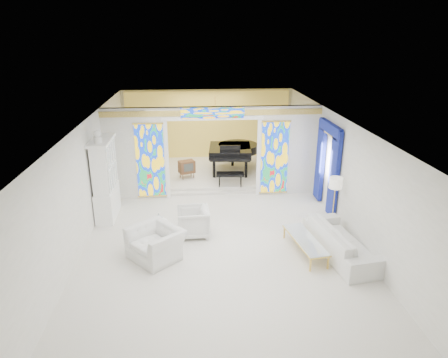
{
  "coord_description": "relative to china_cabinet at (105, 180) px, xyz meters",
  "views": [
    {
      "loc": [
        -0.64,
        -10.51,
        5.21
      ],
      "look_at": [
        0.22,
        0.2,
        1.23
      ],
      "focal_mm": 32.0,
      "sensor_mm": 36.0,
      "label": 1
    }
  ],
  "objects": [
    {
      "name": "sofa",
      "position": [
        6.17,
        -2.69,
        -0.8
      ],
      "size": [
        1.36,
        2.64,
        0.74
      ],
      "primitive_type": "imported",
      "rotation": [
        0.0,
        0.0,
        1.72
      ],
      "color": "white",
      "rests_on": "floor"
    },
    {
      "name": "wall_left",
      "position": [
        -0.28,
        -0.6,
        0.33
      ],
      "size": [
        0.02,
        12.0,
        3.0
      ],
      "primitive_type": "cube",
      "color": "white",
      "rests_on": "floor"
    },
    {
      "name": "floor",
      "position": [
        3.22,
        -0.6,
        -1.17
      ],
      "size": [
        12.0,
        12.0,
        0.0
      ],
      "primitive_type": "plane",
      "color": "silver",
      "rests_on": "ground"
    },
    {
      "name": "china_cabinet",
      "position": [
        0.0,
        0.0,
        0.0
      ],
      "size": [
        0.56,
        1.46,
        2.72
      ],
      "color": "white",
      "rests_on": "floor"
    },
    {
      "name": "side_table",
      "position": [
        1.63,
        -1.63,
        -0.8
      ],
      "size": [
        0.51,
        0.51,
        0.57
      ],
      "rotation": [
        0.0,
        0.0,
        -0.13
      ],
      "color": "white",
      "rests_on": "floor"
    },
    {
      "name": "wall_back",
      "position": [
        3.22,
        5.4,
        0.33
      ],
      "size": [
        7.0,
        0.02,
        3.0
      ],
      "primitive_type": "cube",
      "color": "white",
      "rests_on": "floor"
    },
    {
      "name": "armchair_right",
      "position": [
        2.52,
        -1.38,
        -0.78
      ],
      "size": [
        0.89,
        0.87,
        0.78
      ],
      "primitive_type": "imported",
      "rotation": [
        0.0,
        0.0,
        -1.53
      ],
      "color": "white",
      "rests_on": "floor"
    },
    {
      "name": "stained_glass_left",
      "position": [
        1.19,
        1.29,
        0.13
      ],
      "size": [
        0.9,
        0.04,
        2.4
      ],
      "primitive_type": "cube",
      "color": "gold",
      "rests_on": "partition_wall"
    },
    {
      "name": "gold_curtain_back",
      "position": [
        3.22,
        5.28,
        0.33
      ],
      "size": [
        6.7,
        0.1,
        2.9
      ],
      "primitive_type": "cube",
      "color": "gold",
      "rests_on": "wall_back"
    },
    {
      "name": "armchair_left",
      "position": [
        1.6,
        -2.48,
        -0.78
      ],
      "size": [
        1.58,
        1.59,
        0.78
      ],
      "primitive_type": "imported",
      "rotation": [
        0.0,
        0.0,
        -0.85
      ],
      "color": "white",
      "rests_on": "floor"
    },
    {
      "name": "wall_front",
      "position": [
        3.22,
        -6.6,
        0.33
      ],
      "size": [
        7.0,
        0.02,
        3.0
      ],
      "primitive_type": "cube",
      "color": "white",
      "rests_on": "floor"
    },
    {
      "name": "wall_right",
      "position": [
        6.72,
        -0.6,
        0.33
      ],
      "size": [
        0.02,
        12.0,
        3.0
      ],
      "primitive_type": "cube",
      "color": "white",
      "rests_on": "floor"
    },
    {
      "name": "stained_glass_transom",
      "position": [
        3.22,
        1.29,
        1.65
      ],
      "size": [
        2.0,
        0.04,
        0.34
      ],
      "primitive_type": "cube",
      "color": "gold",
      "rests_on": "partition_wall"
    },
    {
      "name": "blue_drapes",
      "position": [
        6.62,
        0.1,
        0.41
      ],
      "size": [
        0.14,
        1.85,
        2.65
      ],
      "color": "navy",
      "rests_on": "wall_right"
    },
    {
      "name": "alcove_platform",
      "position": [
        3.22,
        3.5,
        -1.08
      ],
      "size": [
        6.8,
        3.8,
        0.18
      ],
      "primitive_type": "cube",
      "color": "silver",
      "rests_on": "floor"
    },
    {
      "name": "ceiling",
      "position": [
        3.22,
        -0.6,
        1.83
      ],
      "size": [
        7.0,
        12.0,
        0.02
      ],
      "primitive_type": "cube",
      "color": "silver",
      "rests_on": "wall_back"
    },
    {
      "name": "floor_lamp",
      "position": [
        6.42,
        -1.26,
        0.11
      ],
      "size": [
        0.39,
        0.39,
        1.5
      ],
      "rotation": [
        0.0,
        0.0,
        -0.08
      ],
      "color": "#E0B84E",
      "rests_on": "floor"
    },
    {
      "name": "vase",
      "position": [
        1.63,
        -1.63,
        -0.49
      ],
      "size": [
        0.27,
        0.27,
        0.21
      ],
      "primitive_type": "imported",
      "rotation": [
        0.0,
        0.0,
        0.39
      ],
      "color": "silver",
      "rests_on": "side_table"
    },
    {
      "name": "grand_piano",
      "position": [
        4.11,
        3.42,
        -0.2
      ],
      "size": [
        2.02,
        2.98,
        1.17
      ],
      "rotation": [
        0.0,
        0.0,
        -0.09
      ],
      "color": "black",
      "rests_on": "alcove_platform"
    },
    {
      "name": "coffee_table",
      "position": [
        5.29,
        -2.54,
        -0.81
      ],
      "size": [
        0.79,
        1.8,
        0.39
      ],
      "rotation": [
        0.0,
        0.0,
        0.15
      ],
      "color": "silver",
      "rests_on": "floor"
    },
    {
      "name": "stained_glass_right",
      "position": [
        5.25,
        1.29,
        0.13
      ],
      "size": [
        0.9,
        0.04,
        2.4
      ],
      "primitive_type": "cube",
      "color": "gold",
      "rests_on": "partition_wall"
    },
    {
      "name": "tv_console",
      "position": [
        2.32,
        2.69,
        -0.57
      ],
      "size": [
        0.65,
        0.55,
        0.64
      ],
      "rotation": [
        0.0,
        0.0,
        0.38
      ],
      "color": "brown",
      "rests_on": "alcove_platform"
    },
    {
      "name": "partition_wall",
      "position": [
        3.22,
        1.4,
        0.48
      ],
      "size": [
        7.0,
        0.22,
        3.0
      ],
      "color": "white",
      "rests_on": "floor"
    },
    {
      "name": "chandelier",
      "position": [
        3.42,
        3.4,
        1.38
      ],
      "size": [
        0.48,
        0.48,
        0.3
      ],
      "primitive_type": "cylinder",
      "color": "#E0B84E",
      "rests_on": "ceiling"
    }
  ]
}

